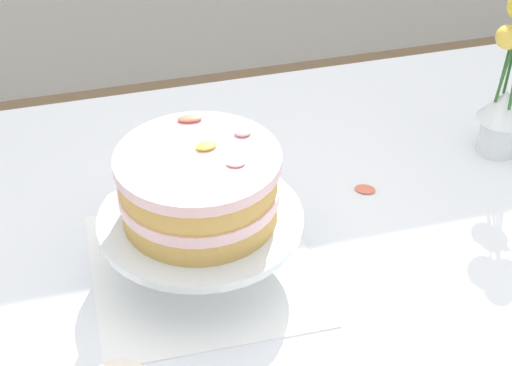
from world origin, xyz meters
TOP-DOWN VIEW (x-y plane):
  - dining_table at (0.00, -0.02)m, footprint 1.40×1.00m
  - linen_napkin at (-0.15, -0.04)m, footprint 0.33×0.33m
  - cake_stand at (-0.15, -0.04)m, footprint 0.29×0.29m
  - layer_cake at (-0.15, -0.04)m, footprint 0.23×0.23m
  - loose_petal_2 at (0.15, 0.08)m, footprint 0.04×0.04m

SIDE VIEW (x-z plane):
  - dining_table at x=0.00m, z-range 0.28..1.02m
  - linen_napkin at x=-0.15m, z-range 0.74..0.74m
  - loose_petal_2 at x=0.15m, z-range 0.74..0.75m
  - cake_stand at x=-0.15m, z-range 0.77..0.87m
  - layer_cake at x=-0.15m, z-range 0.84..0.95m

